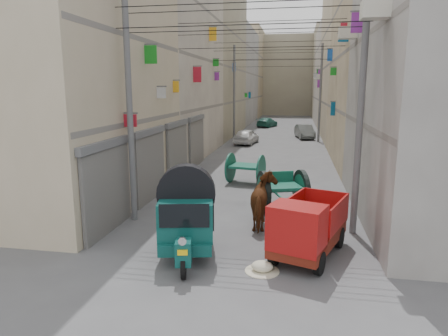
% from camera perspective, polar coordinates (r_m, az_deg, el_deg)
% --- Properties ---
extents(ground, '(140.00, 140.00, 0.00)m').
position_cam_1_polar(ground, '(7.92, -4.76, -22.67)').
color(ground, '#4D4D50').
rests_on(ground, ground).
extents(building_row_left, '(8.00, 62.00, 14.00)m').
position_cam_1_polar(building_row_left, '(41.66, -3.34, 14.09)').
color(building_row_left, '#C5B195').
rests_on(building_row_left, ground).
extents(building_row_right, '(8.00, 62.00, 14.00)m').
position_cam_1_polar(building_row_right, '(40.98, 19.61, 13.52)').
color(building_row_right, '#A09C96').
rests_on(building_row_right, ground).
extents(end_cap_building, '(22.00, 10.00, 13.00)m').
position_cam_1_polar(end_cap_building, '(72.38, 9.15, 12.81)').
color(end_cap_building, gray).
rests_on(end_cap_building, ground).
extents(shutters_left, '(0.18, 14.40, 2.88)m').
position_cam_1_polar(shutters_left, '(17.88, -8.37, 1.77)').
color(shutters_left, '#4A4B4F').
rests_on(shutters_left, ground).
extents(signboards, '(8.22, 40.52, 5.67)m').
position_cam_1_polar(signboards, '(28.06, 6.77, 9.21)').
color(signboards, purple).
rests_on(signboards, ground).
extents(utility_poles, '(7.40, 22.20, 8.00)m').
position_cam_1_polar(utility_poles, '(23.40, 6.08, 10.22)').
color(utility_poles, '#5C5C5E').
rests_on(utility_poles, ground).
extents(overhead_cables, '(7.40, 22.52, 1.12)m').
position_cam_1_polar(overhead_cables, '(20.93, 5.68, 17.69)').
color(overhead_cables, black).
rests_on(overhead_cables, ground).
extents(auto_rickshaw, '(1.90, 2.78, 1.89)m').
position_cam_1_polar(auto_rickshaw, '(10.69, -5.34, -6.75)').
color(auto_rickshaw, black).
rests_on(auto_rickshaw, ground).
extents(tonga_cart, '(2.34, 3.62, 1.53)m').
position_cam_1_polar(tonga_cart, '(14.58, 8.37, -3.20)').
color(tonga_cart, black).
rests_on(tonga_cart, ground).
extents(mini_truck, '(2.22, 3.23, 1.66)m').
position_cam_1_polar(mini_truck, '(10.64, 11.55, -8.83)').
color(mini_truck, black).
rests_on(mini_truck, ground).
extents(second_cart, '(1.84, 1.69, 1.41)m').
position_cam_1_polar(second_cart, '(18.78, 3.11, 0.03)').
color(second_cart, '#145843').
rests_on(second_cart, ground).
extents(feed_sack, '(0.53, 0.42, 0.27)m').
position_cam_1_polar(feed_sack, '(10.12, 5.48, -13.81)').
color(feed_sack, beige).
rests_on(feed_sack, ground).
extents(horse, '(1.11, 2.09, 1.70)m').
position_cam_1_polar(horse, '(12.99, 5.83, -4.70)').
color(horse, brown).
rests_on(horse, ground).
extents(distant_car_white, '(1.97, 3.79, 1.23)m').
position_cam_1_polar(distant_car_white, '(32.34, 3.22, 4.53)').
color(distant_car_white, silver).
rests_on(distant_car_white, ground).
extents(distant_car_grey, '(1.92, 3.87, 1.22)m').
position_cam_1_polar(distant_car_grey, '(36.70, 11.43, 5.12)').
color(distant_car_grey, '#4F5351').
rests_on(distant_car_grey, ground).
extents(distant_car_green, '(2.54, 3.97, 1.07)m').
position_cam_1_polar(distant_car_green, '(47.05, 6.17, 6.50)').
color(distant_car_green, '#226455').
rests_on(distant_car_green, ground).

